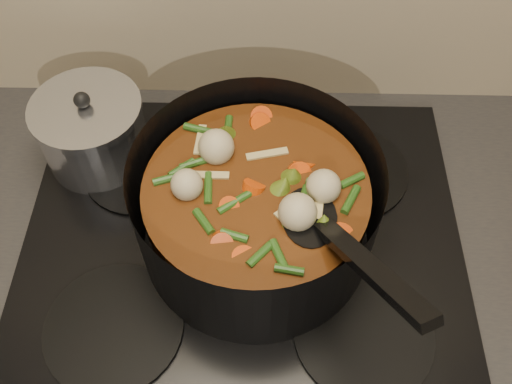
{
  "coord_description": "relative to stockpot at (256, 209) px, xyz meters",
  "views": [
    {
      "loc": [
        0.03,
        1.53,
        1.63
      ],
      "look_at": [
        0.02,
        1.94,
        1.04
      ],
      "focal_mm": 40.0,
      "sensor_mm": 36.0,
      "label": 1
    }
  ],
  "objects": [
    {
      "name": "stovetop",
      "position": [
        -0.02,
        -0.01,
        -0.08
      ],
      "size": [
        0.62,
        0.54,
        0.03
      ],
      "color": "black",
      "rests_on": "counter"
    },
    {
      "name": "stockpot",
      "position": [
        0.0,
        0.0,
        0.0
      ],
      "size": [
        0.38,
        0.42,
        0.23
      ],
      "rotation": [
        0.0,
        0.0,
        0.25
      ],
      "color": "black",
      "rests_on": "stovetop"
    },
    {
      "name": "counter",
      "position": [
        -0.02,
        -0.01,
        -0.55
      ],
      "size": [
        2.64,
        0.64,
        0.91
      ],
      "color": "brown",
      "rests_on": "ground"
    },
    {
      "name": "saucepan",
      "position": [
        -0.25,
        0.15,
        -0.02
      ],
      "size": [
        0.16,
        0.16,
        0.13
      ],
      "rotation": [
        0.0,
        0.0,
        0.43
      ],
      "color": "silver",
      "rests_on": "stovetop"
    }
  ]
}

